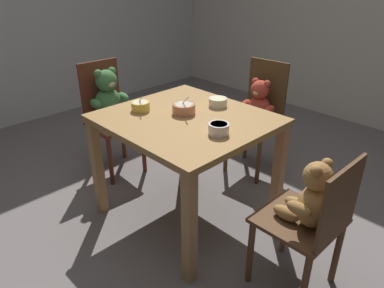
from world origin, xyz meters
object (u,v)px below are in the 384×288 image
object	(u,v)px
teddy_chair_near_left	(110,106)
porridge_bowl_white_near_right	(219,129)
dining_table	(187,132)
porridge_bowl_yellow_near_left	(141,106)
porridge_bowl_cream_far_center	(218,102)
porridge_bowl_terracotta_center	(184,108)
teddy_chair_far_center	(258,110)
teddy_chair_near_right	(311,208)

from	to	relation	value
teddy_chair_near_left	porridge_bowl_white_near_right	size ratio (longest dim) A/B	7.74
dining_table	porridge_bowl_white_near_right	distance (m)	0.35
porridge_bowl_yellow_near_left	porridge_bowl_cream_far_center	xyz separation A→B (m)	(0.30, 0.43, -0.00)
dining_table	porridge_bowl_terracotta_center	xyz separation A→B (m)	(-0.06, 0.03, 0.14)
dining_table	teddy_chair_near_left	size ratio (longest dim) A/B	1.09
teddy_chair_far_center	teddy_chair_near_left	size ratio (longest dim) A/B	1.01
porridge_bowl_yellow_near_left	porridge_bowl_terracotta_center	bearing A→B (deg)	35.54
teddy_chair_near_right	dining_table	bearing A→B (deg)	-0.48
teddy_chair_near_left	porridge_bowl_white_near_right	distance (m)	1.25
teddy_chair_near_left	porridge_bowl_yellow_near_left	distance (m)	0.67
teddy_chair_near_right	porridge_bowl_cream_far_center	xyz separation A→B (m)	(-0.91, 0.31, 0.25)
teddy_chair_near_left	porridge_bowl_white_near_right	world-z (taller)	teddy_chair_near_left
porridge_bowl_cream_far_center	teddy_chair_far_center	bearing A→B (deg)	96.89
teddy_chair_near_right	porridge_bowl_yellow_near_left	world-z (taller)	porridge_bowl_yellow_near_left
teddy_chair_near_left	porridge_bowl_yellow_near_left	bearing A→B (deg)	-9.22
teddy_chair_far_center	porridge_bowl_cream_far_center	xyz separation A→B (m)	(0.07, -0.59, 0.23)
teddy_chair_near_right	porridge_bowl_terracotta_center	size ratio (longest dim) A/B	5.35
porridge_bowl_yellow_near_left	porridge_bowl_cream_far_center	size ratio (longest dim) A/B	1.02
teddy_chair_far_center	porridge_bowl_cream_far_center	size ratio (longest dim) A/B	7.49
porridge_bowl_white_near_right	porridge_bowl_terracotta_center	world-z (taller)	porridge_bowl_terracotta_center
porridge_bowl_terracotta_center	porridge_bowl_cream_far_center	world-z (taller)	porridge_bowl_terracotta_center
porridge_bowl_white_near_right	porridge_bowl_cream_far_center	size ratio (longest dim) A/B	0.96
teddy_chair_far_center	porridge_bowl_terracotta_center	size ratio (longest dim) A/B	6.03
porridge_bowl_cream_far_center	porridge_bowl_yellow_near_left	bearing A→B (deg)	-125.03
porridge_bowl_yellow_near_left	porridge_bowl_terracotta_center	xyz separation A→B (m)	(0.24, 0.17, 0.00)
porridge_bowl_white_near_right	porridge_bowl_yellow_near_left	bearing A→B (deg)	-171.28
teddy_chair_far_center	dining_table	bearing A→B (deg)	-1.02
teddy_chair_near_left	porridge_bowl_cream_far_center	bearing A→B (deg)	21.04
teddy_chair_far_center	porridge_bowl_terracotta_center	distance (m)	0.88
porridge_bowl_terracotta_center	porridge_bowl_cream_far_center	xyz separation A→B (m)	(0.06, 0.26, -0.01)
teddy_chair_far_center	teddy_chair_near_left	world-z (taller)	teddy_chair_far_center
teddy_chair_near_left	porridge_bowl_terracotta_center	bearing A→B (deg)	5.55
teddy_chair_near_right	porridge_bowl_yellow_near_left	bearing A→B (deg)	6.27
dining_table	teddy_chair_far_center	distance (m)	0.88
porridge_bowl_white_near_right	porridge_bowl_cream_far_center	bearing A→B (deg)	132.56
porridge_bowl_yellow_near_left	porridge_bowl_cream_far_center	bearing A→B (deg)	54.97
dining_table	porridge_bowl_yellow_near_left	bearing A→B (deg)	-154.87
dining_table	teddy_chair_far_center	world-z (taller)	teddy_chair_far_center
porridge_bowl_yellow_near_left	porridge_bowl_terracotta_center	size ratio (longest dim) A/B	0.82
teddy_chair_near_right	porridge_bowl_yellow_near_left	distance (m)	1.25
teddy_chair_near_right	porridge_bowl_white_near_right	world-z (taller)	teddy_chair_near_right
porridge_bowl_cream_far_center	teddy_chair_near_right	bearing A→B (deg)	-18.58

